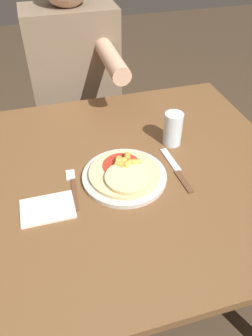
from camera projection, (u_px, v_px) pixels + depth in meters
ground_plane at (123, 288)px, 1.51m from camera, size 8.00×8.00×0.00m
dining_table at (122, 194)px, 1.10m from camera, size 1.10×0.97×0.72m
plate at (126, 176)px, 1.01m from camera, size 0.26×0.26×0.01m
pizza at (126, 172)px, 1.00m from camera, size 0.22×0.22×0.04m
fork at (73, 186)px, 0.99m from camera, size 0.03×0.18×0.00m
knife at (177, 170)px, 1.04m from camera, size 0.03×0.22×0.00m
drinking_glass at (173, 129)px, 1.12m from camera, size 0.06×0.06×0.12m
napkin at (48, 209)px, 0.91m from camera, size 0.15×0.10×0.01m
person_diner at (76, 79)px, 1.53m from camera, size 0.39×0.52×1.22m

